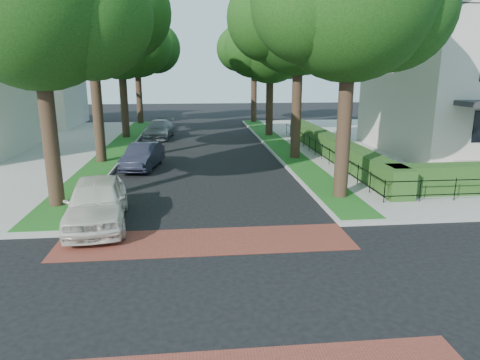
% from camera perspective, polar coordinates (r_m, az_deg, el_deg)
% --- Properties ---
extents(ground, '(120.00, 120.00, 0.00)m').
position_cam_1_polar(ground, '(10.38, -4.09, -14.94)').
color(ground, black).
rests_on(ground, ground).
extents(sidewalk_ne, '(30.00, 30.00, 0.15)m').
position_cam_1_polar(sidewalk_ne, '(34.65, 28.95, 4.30)').
color(sidewalk_ne, gray).
rests_on(sidewalk_ne, ground).
extents(crosswalk_far, '(9.00, 2.20, 0.01)m').
position_cam_1_polar(crosswalk_far, '(13.26, -4.57, -8.14)').
color(crosswalk_far, maroon).
rests_on(crosswalk_far, ground).
extents(grass_strip_ne, '(1.60, 29.80, 0.02)m').
position_cam_1_polar(grass_strip_ne, '(29.12, 5.31, 4.62)').
color(grass_strip_ne, '#184D16').
rests_on(grass_strip_ne, sidewalk_ne).
extents(grass_strip_nw, '(1.60, 29.80, 0.02)m').
position_cam_1_polar(grass_strip_nw, '(29.04, -16.14, 4.08)').
color(grass_strip_nw, '#184D16').
rests_on(grass_strip_nw, sidewalk_nw).
extents(tree_right_mid, '(8.25, 7.09, 11.22)m').
position_cam_1_polar(tree_right_mid, '(25.16, 8.06, 20.91)').
color(tree_right_mid, black).
rests_on(tree_right_mid, sidewalk_ne).
extents(tree_right_far, '(7.25, 6.23, 9.74)m').
position_cam_1_polar(tree_right_far, '(33.83, 4.19, 17.47)').
color(tree_right_far, black).
rests_on(tree_right_far, sidewalk_ne).
extents(tree_right_back, '(7.50, 6.45, 10.20)m').
position_cam_1_polar(tree_right_back, '(42.73, 2.01, 17.33)').
color(tree_right_back, black).
rests_on(tree_right_back, sidewalk_ne).
extents(tree_left_near, '(7.50, 6.45, 10.20)m').
position_cam_1_polar(tree_left_near, '(17.22, -25.03, 20.43)').
color(tree_left_near, black).
rests_on(tree_left_near, sidewalk_nw).
extents(tree_left_mid, '(8.00, 6.88, 11.48)m').
position_cam_1_polar(tree_left_mid, '(25.05, -19.11, 21.16)').
color(tree_left_mid, black).
rests_on(tree_left_mid, sidewalk_nw).
extents(tree_left_far, '(7.00, 6.02, 9.86)m').
position_cam_1_polar(tree_left_far, '(33.73, -15.47, 17.38)').
color(tree_left_far, black).
rests_on(tree_left_far, sidewalk_nw).
extents(tree_left_back, '(7.75, 6.66, 10.44)m').
position_cam_1_polar(tree_left_back, '(42.67, -13.48, 17.16)').
color(tree_left_back, black).
rests_on(tree_left_back, sidewalk_nw).
extents(hedge_main_road, '(1.00, 18.00, 1.20)m').
position_cam_1_polar(hedge_main_road, '(25.69, 12.17, 4.38)').
color(hedge_main_road, '#204216').
rests_on(hedge_main_road, sidewalk_ne).
extents(fence_main_road, '(0.06, 18.00, 0.90)m').
position_cam_1_polar(fence_main_road, '(25.48, 10.43, 4.04)').
color(fence_main_road, black).
rests_on(fence_main_road, sidewalk_ne).
extents(house_left_far, '(10.00, 9.00, 10.14)m').
position_cam_1_polar(house_left_far, '(43.79, -27.05, 12.83)').
color(house_left_far, beige).
rests_on(house_left_far, sidewalk_nw).
extents(parked_car_front, '(2.49, 4.93, 1.61)m').
position_cam_1_polar(parked_car_front, '(15.15, -18.57, -2.76)').
color(parked_car_front, silver).
rests_on(parked_car_front, ground).
extents(parked_car_middle, '(2.05, 4.23, 1.34)m').
position_cam_1_polar(parked_car_middle, '(23.28, -12.82, 3.12)').
color(parked_car_middle, black).
rests_on(parked_car_middle, ground).
extents(parked_car_rear, '(2.36, 4.87, 1.37)m').
position_cam_1_polar(parked_car_rear, '(33.67, -10.76, 6.65)').
color(parked_car_rear, slate).
rests_on(parked_car_rear, ground).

